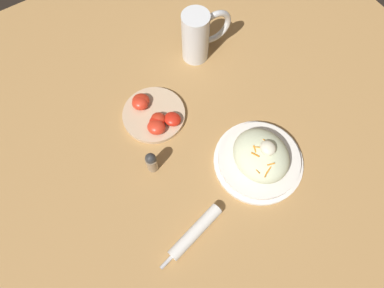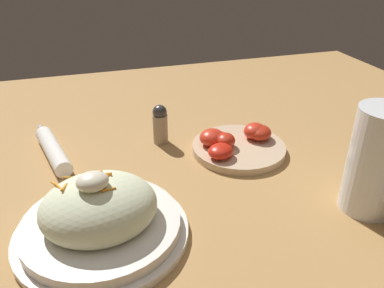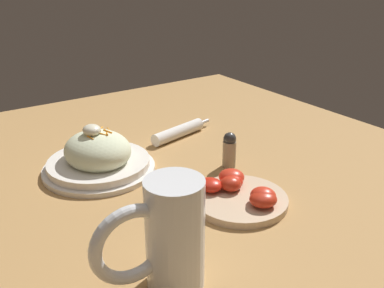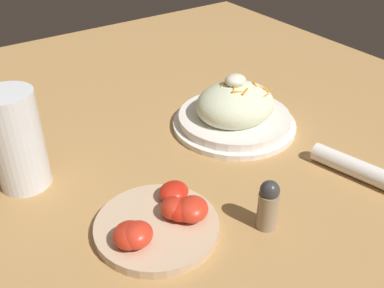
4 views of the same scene
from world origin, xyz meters
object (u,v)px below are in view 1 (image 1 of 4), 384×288
tomato_plate (154,115)px  salt_shaker (152,162)px  beer_mug (198,38)px  salad_plate (260,158)px  napkin_roll (195,232)px

tomato_plate → salt_shaker: (0.13, -0.08, 0.02)m
beer_mug → salt_shaker: bearing=-50.6°
salad_plate → salt_shaker: 0.28m
tomato_plate → salt_shaker: 0.15m
napkin_roll → salad_plate: bearing=104.9°
salad_plate → tomato_plate: size_ratio=1.34×
salad_plate → tomato_plate: 0.32m
salt_shaker → napkin_roll: bearing=-0.2°
salad_plate → tomato_plate: (-0.27, -0.17, -0.02)m
tomato_plate → salt_shaker: bearing=-31.2°
napkin_roll → salt_shaker: 0.21m
napkin_roll → salt_shaker: (-0.21, 0.00, 0.03)m
salad_plate → beer_mug: bearing=171.1°
salad_plate → salt_shaker: size_ratio=3.00×
tomato_plate → salt_shaker: salt_shaker is taller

